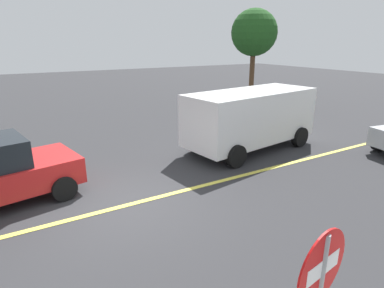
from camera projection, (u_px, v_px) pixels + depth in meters
name	position (u px, v px, depth m)	size (l,w,h in m)	color
ground_plane	(125.00, 206.00, 7.97)	(80.00, 80.00, 0.00)	#2D2D30
lane_marking_centre	(223.00, 181.00, 9.41)	(28.00, 0.16, 0.01)	#E0D14C
white_van	(251.00, 116.00, 11.86)	(5.43, 2.83, 2.20)	white
tree_left_verge	(254.00, 33.00, 19.44)	(2.81, 2.81, 5.84)	#513823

